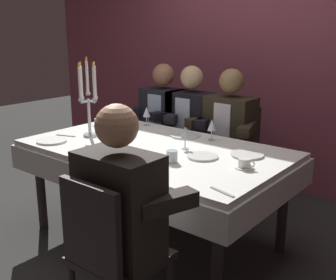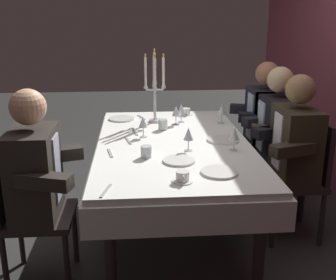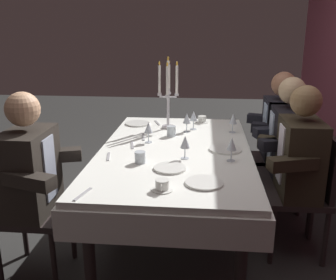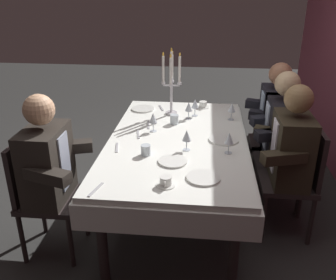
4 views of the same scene
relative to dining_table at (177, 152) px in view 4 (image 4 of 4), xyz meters
name	(u,v)px [view 4 (image 4 of 4)]	position (x,y,z in m)	size (l,w,h in m)	color
ground_plane	(177,215)	(0.00, 0.00, -0.62)	(12.00, 12.00, 0.00)	#2E2E2D
dining_table	(177,152)	(0.00, 0.00, 0.00)	(1.94, 1.14, 0.74)	white
candelabra	(171,83)	(-0.58, -0.11, 0.42)	(0.19, 0.19, 0.62)	silver
dinner_plate_0	(203,178)	(0.64, 0.22, 0.13)	(0.22, 0.22, 0.01)	white
dinner_plate_1	(143,109)	(-0.68, -0.40, 0.13)	(0.23, 0.23, 0.01)	white
dinner_plate_2	(173,161)	(0.42, 0.00, 0.13)	(0.21, 0.21, 0.01)	white
dinner_plate_3	(224,140)	(0.01, 0.37, 0.13)	(0.24, 0.24, 0.01)	white
wine_glass_0	(232,108)	(-0.48, 0.45, 0.24)	(0.07, 0.07, 0.16)	silver
wine_glass_1	(153,118)	(-0.13, -0.22, 0.24)	(0.07, 0.07, 0.16)	silver
wine_glass_2	(229,139)	(0.23, 0.40, 0.23)	(0.07, 0.07, 0.16)	silver
wine_glass_3	(187,136)	(0.22, 0.08, 0.24)	(0.07, 0.07, 0.16)	silver
wine_glass_4	(189,107)	(-0.46, 0.07, 0.23)	(0.07, 0.07, 0.16)	silver
wine_glass_5	(195,104)	(-0.55, 0.12, 0.23)	(0.07, 0.07, 0.16)	silver
water_tumbler_0	(146,150)	(0.33, -0.21, 0.16)	(0.07, 0.07, 0.08)	silver
water_tumbler_1	(174,119)	(-0.33, -0.05, 0.16)	(0.07, 0.07, 0.08)	silver
coffee_cup_0	(166,182)	(0.75, -0.01, 0.15)	(0.13, 0.12, 0.06)	white
coffee_cup_1	(203,105)	(-0.81, 0.19, 0.15)	(0.13, 0.12, 0.06)	white
fork_0	(96,190)	(0.85, -0.44, 0.12)	(0.17, 0.02, 0.01)	#B7B7BC
spoon_1	(161,108)	(-0.74, -0.22, 0.12)	(0.17, 0.02, 0.01)	#B7B7BC
knife_2	(138,134)	(-0.05, -0.33, 0.12)	(0.19, 0.02, 0.01)	#B7B7BC
spoon_3	(117,148)	(0.23, -0.45, 0.12)	(0.17, 0.02, 0.01)	#B7B7BC
knife_4	(148,125)	(-0.27, -0.28, 0.12)	(0.19, 0.02, 0.01)	#B7B7BC
seated_diner_0	(276,116)	(-0.64, 0.89, 0.11)	(0.63, 0.48, 1.24)	#2C2323
seated_diner_1	(282,129)	(-0.31, 0.89, 0.11)	(0.63, 0.48, 1.24)	#2C2323
seated_diner_2	(292,149)	(0.11, 0.89, 0.11)	(0.63, 0.48, 1.24)	#2C2323
seated_diner_3	(46,164)	(0.53, -0.89, 0.11)	(0.63, 0.48, 1.24)	#2C2323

